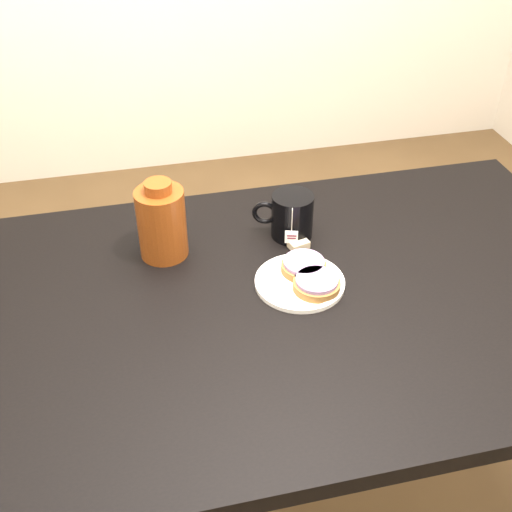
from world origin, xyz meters
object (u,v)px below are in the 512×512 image
object	(u,v)px
plate	(300,281)
mug	(291,215)
bagel_back	(304,266)
table	(306,322)
bagel_front	(317,284)
bagel_package	(162,222)
teabag_pouch	(299,244)

from	to	relation	value
plate	mug	bearing A→B (deg)	80.64
plate	bagel_back	bearing A→B (deg)	61.07
table	bagel_front	xyz separation A→B (m)	(0.02, -0.00, 0.11)
bagel_back	table	bearing A→B (deg)	-96.94
table	mug	world-z (taller)	mug
mug	bagel_package	xyz separation A→B (m)	(-0.30, -0.01, 0.03)
table	teabag_pouch	world-z (taller)	teabag_pouch
bagel_back	bagel_package	xyz separation A→B (m)	(-0.29, 0.15, 0.06)
mug	bagel_package	bearing A→B (deg)	-162.02
table	mug	distance (m)	0.26
table	teabag_pouch	bearing A→B (deg)	81.22
bagel_back	teabag_pouch	xyz separation A→B (m)	(0.02, 0.10, -0.01)
bagel_front	mug	bearing A→B (deg)	89.05
bagel_front	bagel_package	xyz separation A→B (m)	(-0.30, 0.21, 0.06)
bagel_package	table	bearing A→B (deg)	-37.03
table	bagel_back	world-z (taller)	bagel_back
mug	bagel_package	world-z (taller)	bagel_package
bagel_back	mug	distance (m)	0.16
bagel_back	mug	xyz separation A→B (m)	(0.01, 0.15, 0.03)
mug	teabag_pouch	world-z (taller)	mug
bagel_front	mug	size ratio (longest dim) A/B	0.85
plate	teabag_pouch	xyz separation A→B (m)	(0.04, 0.13, 0.00)
plate	table	bearing A→B (deg)	-73.74
bagel_back	plate	bearing A→B (deg)	-118.93
bagel_back	mug	bearing A→B (deg)	85.22
bagel_back	bagel_package	bearing A→B (deg)	153.05
mug	teabag_pouch	bearing A→B (deg)	-68.13
bagel_back	mug	world-z (taller)	mug
table	teabag_pouch	size ratio (longest dim) A/B	31.11
bagel_back	mug	size ratio (longest dim) A/B	0.71
mug	bagel_back	bearing A→B (deg)	-77.76
table	bagel_front	bearing A→B (deg)	-0.65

